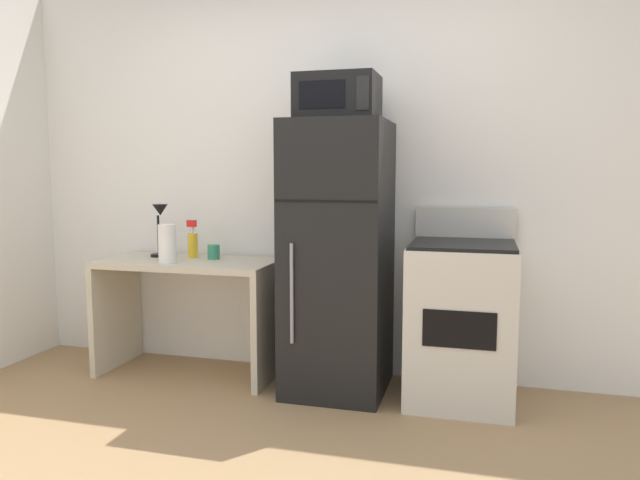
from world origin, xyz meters
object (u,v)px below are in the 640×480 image
object	(u,v)px
microwave	(338,98)
desk	(190,294)
desk_lamp	(160,221)
refrigerator	(338,258)
coffee_mug	(214,252)
spray_bottle	(193,243)
paper_towel_roll	(167,244)
oven_range	(461,321)

from	to	relation	value
microwave	desk	bearing A→B (deg)	176.87
desk_lamp	microwave	xyz separation A→B (m)	(1.25, -0.13, 0.75)
refrigerator	microwave	xyz separation A→B (m)	(0.00, -0.02, 0.93)
coffee_mug	microwave	distance (m)	1.28
desk_lamp	spray_bottle	size ratio (longest dim) A/B	1.42
desk_lamp	paper_towel_roll	xyz separation A→B (m)	(0.17, -0.22, -0.12)
oven_range	refrigerator	bearing A→B (deg)	-178.90
desk	paper_towel_roll	distance (m)	0.38
spray_bottle	refrigerator	bearing A→B (deg)	-8.13
desk_lamp	paper_towel_roll	distance (m)	0.30
desk	oven_range	xyz separation A→B (m)	(1.72, -0.02, -0.06)
coffee_mug	spray_bottle	size ratio (longest dim) A/B	0.38
coffee_mug	refrigerator	xyz separation A→B (m)	(0.86, -0.11, 0.01)
refrigerator	coffee_mug	bearing A→B (deg)	172.82
refrigerator	microwave	bearing A→B (deg)	-89.68
spray_bottle	oven_range	xyz separation A→B (m)	(1.75, -0.13, -0.38)
desk_lamp	desk	bearing A→B (deg)	-16.42
coffee_mug	desk_lamp	bearing A→B (deg)	-179.50
coffee_mug	paper_towel_roll	bearing A→B (deg)	-133.81
desk_lamp	coffee_mug	bearing A→B (deg)	0.50
spray_bottle	coffee_mug	bearing A→B (deg)	-12.85
desk_lamp	microwave	size ratio (longest dim) A/B	0.77
desk	coffee_mug	world-z (taller)	coffee_mug
desk	microwave	bearing A→B (deg)	-3.13
desk	desk_lamp	size ratio (longest dim) A/B	3.25
desk	desk_lamp	bearing A→B (deg)	163.58
desk	refrigerator	xyz separation A→B (m)	(1.00, -0.03, 0.28)
desk	oven_range	world-z (taller)	oven_range
microwave	oven_range	world-z (taller)	microwave
paper_towel_roll	spray_bottle	bearing A→B (deg)	80.95
oven_range	paper_towel_roll	bearing A→B (deg)	-176.03
microwave	spray_bottle	bearing A→B (deg)	170.73
desk_lamp	spray_bottle	xyz separation A→B (m)	(0.21, 0.04, -0.14)
paper_towel_roll	spray_bottle	distance (m)	0.26
desk	spray_bottle	xyz separation A→B (m)	(-0.03, 0.11, 0.33)
coffee_mug	paper_towel_roll	xyz separation A→B (m)	(-0.21, -0.22, 0.07)
desk_lamp	coffee_mug	distance (m)	0.43
paper_towel_roll	microwave	distance (m)	1.38
desk_lamp	coffee_mug	world-z (taller)	desk_lamp
coffee_mug	spray_bottle	xyz separation A→B (m)	(-0.17, 0.04, 0.05)
spray_bottle	refrigerator	xyz separation A→B (m)	(1.03, -0.15, -0.04)
refrigerator	microwave	size ratio (longest dim) A/B	3.50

